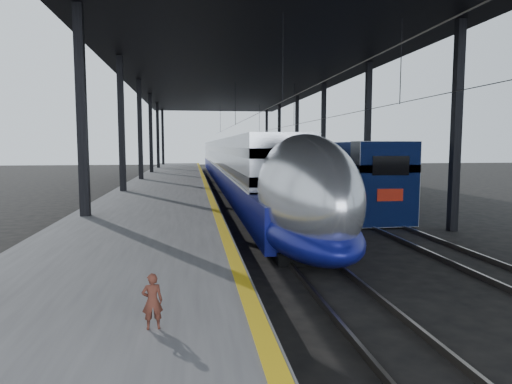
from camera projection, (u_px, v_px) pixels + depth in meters
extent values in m
plane|color=black|center=(249.00, 269.00, 13.74)|extent=(160.00, 160.00, 0.00)
cube|color=#4C4C4F|center=(167.00, 191.00, 32.90)|extent=(6.00, 80.00, 1.00)
cube|color=gold|center=(205.00, 183.00, 33.24)|extent=(0.30, 80.00, 0.01)
cube|color=slate|center=(233.00, 195.00, 33.61)|extent=(0.08, 80.00, 0.16)
cube|color=slate|center=(252.00, 195.00, 33.81)|extent=(0.08, 80.00, 0.16)
cube|color=slate|center=(299.00, 194.00, 34.31)|extent=(0.08, 80.00, 0.16)
cube|color=slate|center=(317.00, 194.00, 34.51)|extent=(0.08, 80.00, 0.16)
cube|color=black|center=(82.00, 125.00, 17.40)|extent=(0.35, 0.35, 9.00)
cube|color=black|center=(456.00, 127.00, 19.55)|extent=(0.35, 0.35, 9.00)
cube|color=black|center=(122.00, 133.00, 27.25)|extent=(0.35, 0.35, 9.00)
cube|color=black|center=(368.00, 134.00, 29.40)|extent=(0.35, 0.35, 9.00)
cube|color=black|center=(140.00, 136.00, 37.11)|extent=(0.35, 0.35, 9.00)
cube|color=black|center=(323.00, 137.00, 39.25)|extent=(0.35, 0.35, 9.00)
cube|color=black|center=(151.00, 138.00, 46.96)|extent=(0.35, 0.35, 9.00)
cube|color=black|center=(297.00, 139.00, 49.10)|extent=(0.35, 0.35, 9.00)
cube|color=black|center=(158.00, 140.00, 56.81)|extent=(0.35, 0.35, 9.00)
cube|color=black|center=(279.00, 140.00, 58.95)|extent=(0.35, 0.35, 9.00)
cube|color=black|center=(163.00, 141.00, 66.66)|extent=(0.35, 0.35, 9.00)
cube|color=black|center=(267.00, 141.00, 68.80)|extent=(0.35, 0.35, 9.00)
cube|color=black|center=(240.00, 69.00, 32.77)|extent=(18.00, 75.00, 0.45)
cylinder|color=slate|center=(242.00, 121.00, 33.17)|extent=(0.03, 74.00, 0.03)
cylinder|color=slate|center=(309.00, 122.00, 33.86)|extent=(0.03, 74.00, 0.03)
cube|color=silver|center=(228.00, 160.00, 46.17)|extent=(2.86, 57.00, 3.95)
cube|color=navy|center=(229.00, 173.00, 44.82)|extent=(2.94, 62.00, 1.53)
cube|color=silver|center=(228.00, 165.00, 46.22)|extent=(2.96, 57.00, 0.10)
cube|color=black|center=(228.00, 149.00, 46.06)|extent=(2.90, 57.00, 0.41)
cube|color=black|center=(228.00, 160.00, 46.17)|extent=(2.90, 57.00, 0.41)
ellipsoid|color=silver|center=(304.00, 194.00, 15.15)|extent=(2.86, 8.40, 3.95)
ellipsoid|color=navy|center=(303.00, 227.00, 15.27)|extent=(2.94, 8.40, 1.68)
ellipsoid|color=black|center=(327.00, 175.00, 12.51)|extent=(1.48, 2.20, 0.89)
cube|color=black|center=(303.00, 250.00, 15.35)|extent=(2.17, 2.60, 0.40)
cube|color=black|center=(238.00, 189.00, 37.02)|extent=(2.17, 2.60, 0.40)
cube|color=navy|center=(329.00, 173.00, 28.99)|extent=(2.80, 18.00, 3.79)
cube|color=gray|center=(384.00, 184.00, 20.72)|extent=(2.85, 1.20, 3.84)
cube|color=black|center=(391.00, 166.00, 20.02)|extent=(1.70, 0.06, 0.85)
cube|color=#B01E0D|center=(390.00, 195.00, 20.15)|extent=(1.20, 0.06, 0.55)
cube|color=gray|center=(275.00, 162.00, 47.71)|extent=(2.80, 18.00, 3.79)
cube|color=gray|center=(252.00, 158.00, 66.43)|extent=(2.80, 18.00, 3.79)
cube|color=black|center=(364.00, 215.00, 23.26)|extent=(2.20, 2.40, 0.36)
cube|color=black|center=(281.00, 182.00, 44.94)|extent=(2.20, 2.40, 0.36)
imported|color=#4C2319|center=(152.00, 301.00, 6.72)|extent=(0.33, 0.24, 0.85)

